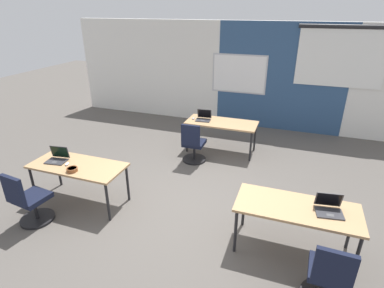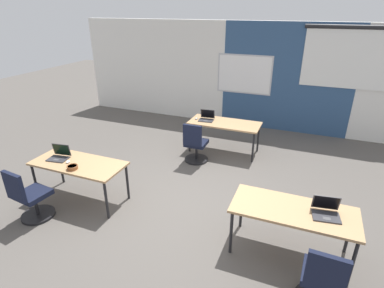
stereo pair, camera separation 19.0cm
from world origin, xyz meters
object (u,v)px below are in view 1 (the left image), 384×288
Objects in this scene: desk_near_right at (297,211)px; desk_far_center at (222,125)px; mouse_far_left at (193,118)px; chair_far_left at (193,146)px; chair_near_right_end at (328,279)px; laptop_near_right_end at (329,208)px; laptop_near_left_end at (58,158)px; mouse_near_left_end at (67,164)px; laptop_far_left at (204,118)px; chair_near_left_end at (29,202)px; snack_bowl at (72,169)px; desk_near_left at (78,168)px.

desk_near_right is 3.30m from desk_far_center.
mouse_far_left is 0.83m from chair_far_left.
chair_near_right_end is (0.40, -0.77, -0.28)m from desk_near_right.
laptop_near_right_end is (2.13, -2.77, 0.11)m from desk_far_center.
laptop_near_left_end is (-2.16, -2.79, 0.11)m from desk_far_center.
laptop_near_right_end is 3.27× the size of mouse_near_left_end.
desk_far_center is at bearing -120.60° from chair_far_left.
laptop_far_left is at bearing 124.12° from laptop_near_right_end.
mouse_near_left_end is 0.81m from chair_near_left_end.
mouse_near_left_end is (-4.03, -0.09, -0.03)m from laptop_near_right_end.
laptop_near_right_end is 3.81m from snack_bowl.
chair_near_left_end reaches higher than mouse_near_left_end.
chair_far_left is at bearing -44.92° from chair_near_right_end.
laptop_far_left is 3.22m from mouse_near_left_end.
desk_near_left is 3.30m from desk_far_center.
laptop_far_left reaches higher than desk_near_right.
desk_far_center is 1.74× the size of chair_near_left_end.
mouse_far_left is at bearing -71.48° from chair_far_left.
snack_bowl is at bearing -33.12° from laptop_near_left_end.
mouse_near_left_end is at bearing 146.96° from snack_bowl.
laptop_far_left is 0.39× the size of chair_near_left_end.
snack_bowl is (0.44, 0.54, 0.38)m from chair_near_left_end.
laptop_near_right_end reaches higher than mouse_far_left.
chair_far_left reaches higher than desk_near_left.
snack_bowl is at bearing -5.55° from chair_near_right_end.
snack_bowl is (-3.43, -0.21, 0.10)m from desk_near_right.
laptop_near_left_end reaches higher than desk_near_left.
laptop_far_left is (-0.43, 0.00, 0.11)m from desk_far_center.
laptop_far_left is at bearing -108.51° from chair_near_left_end.
chair_near_right_end reaches higher than desk_near_left.
desk_near_left is 3.10m from laptop_far_left.
desk_far_center is at bearing 57.99° from desk_near_left.
mouse_near_left_end is at bearing 54.38° from chair_far_left.
mouse_near_left_end is at bearing -179.04° from desk_near_right.
desk_far_center is 1.74× the size of chair_far_left.
snack_bowl is (0.48, -0.22, -0.02)m from laptop_near_left_end.
desk_near_left is at bearing 180.00° from desk_near_right.
desk_near_right is at bearing -162.18° from chair_near_left_end.
laptop_far_left reaches higher than snack_bowl.
desk_near_left is 1.00× the size of desk_far_center.
chair_near_left_end is at bearing 58.25° from chair_far_left.
chair_far_left is at bearing 55.07° from mouse_near_left_end.
desk_far_center is at bearing -56.19° from chair_near_right_end.
chair_far_left is at bearing 136.58° from desk_near_right.
laptop_near_left_end is at bearing -126.93° from laptop_far_left.
laptop_near_left_end is 2.06× the size of snack_bowl.
chair_far_left is (1.32, 2.06, -0.28)m from desk_near_left.
mouse_far_left is at bearing -48.66° from chair_near_right_end.
laptop_far_left and laptop_near_right_end have the same top height.
laptop_far_left reaches higher than chair_far_left.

